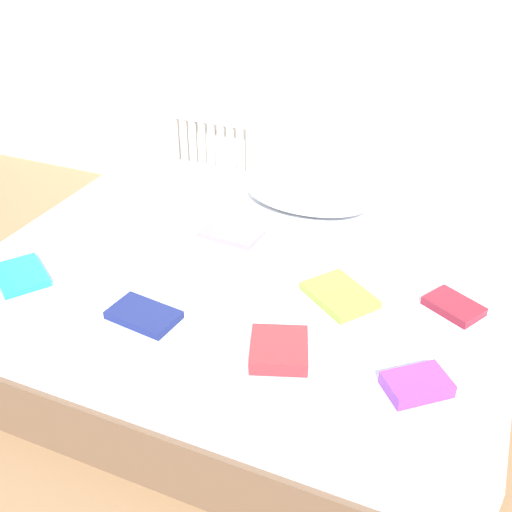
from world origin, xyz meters
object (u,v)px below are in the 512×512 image
(textbook_white, at_px, (143,255))
(textbook_navy, at_px, (144,315))
(textbook_purple, at_px, (417,385))
(pillow, at_px, (308,194))
(textbook_maroon, at_px, (454,306))
(textbook_pink, at_px, (232,234))
(textbook_lime, at_px, (340,295))
(textbook_teal, at_px, (21,275))
(radiator, at_px, (212,156))
(textbook_red, at_px, (279,350))
(bed, at_px, (251,310))

(textbook_white, xyz_separation_m, textbook_navy, (0.21, -0.32, 0.00))
(textbook_purple, bearing_deg, pillow, 84.75)
(textbook_purple, relative_size, textbook_maroon, 1.00)
(textbook_maroon, height_order, textbook_pink, textbook_maroon)
(textbook_navy, xyz_separation_m, textbook_pink, (0.04, 0.61, -0.00))
(textbook_purple, relative_size, textbook_lime, 0.75)
(pillow, distance_m, textbook_pink, 0.42)
(textbook_purple, distance_m, textbook_teal, 1.44)
(radiator, bearing_deg, textbook_red, -57.22)
(bed, bearing_deg, textbook_lime, -17.06)
(radiator, height_order, textbook_pink, radiator)
(textbook_lime, relative_size, textbook_white, 1.14)
(radiator, bearing_deg, textbook_teal, -88.13)
(textbook_maroon, xyz_separation_m, textbook_navy, (-0.95, -0.46, -0.00))
(bed, relative_size, textbook_white, 9.42)
(textbook_teal, xyz_separation_m, textbook_navy, (0.54, -0.03, 0.00))
(textbook_purple, relative_size, textbook_teal, 0.82)
(bed, height_order, radiator, radiator)
(textbook_teal, relative_size, textbook_navy, 0.96)
(bed, distance_m, textbook_white, 0.50)
(textbook_navy, bearing_deg, textbook_pink, 93.26)
(pillow, xyz_separation_m, textbook_pink, (-0.20, -0.36, -0.06))
(textbook_maroon, distance_m, textbook_navy, 1.05)
(textbook_red, bearing_deg, textbook_lime, 56.64)
(textbook_purple, height_order, textbook_navy, textbook_purple)
(textbook_purple, distance_m, textbook_pink, 1.04)
(textbook_maroon, bearing_deg, textbook_teal, -134.66)
(radiator, distance_m, textbook_teal, 1.67)
(pillow, distance_m, textbook_lime, 0.69)
(textbook_maroon, height_order, textbook_navy, textbook_maroon)
(textbook_lime, height_order, textbook_teal, textbook_lime)
(textbook_pink, bearing_deg, pillow, 64.38)
(textbook_white, height_order, textbook_pink, textbook_white)
(textbook_maroon, distance_m, textbook_pink, 0.92)
(radiator, xyz_separation_m, textbook_teal, (0.05, -1.66, 0.18))
(textbook_lime, bearing_deg, textbook_pink, -168.29)
(textbook_maroon, bearing_deg, bed, -152.89)
(textbook_teal, bearing_deg, radiator, 126.66)
(textbook_maroon, bearing_deg, textbook_pink, -160.35)
(textbook_teal, height_order, textbook_pink, textbook_teal)
(textbook_navy, relative_size, textbook_red, 1.23)
(textbook_pink, bearing_deg, textbook_teal, -131.32)
(radiator, distance_m, pillow, 1.13)
(textbook_maroon, bearing_deg, textbook_purple, -66.97)
(bed, distance_m, textbook_teal, 0.90)
(bed, xyz_separation_m, textbook_teal, (-0.72, -0.46, 0.27))
(pillow, relative_size, textbook_maroon, 3.11)
(textbook_white, bearing_deg, textbook_red, -75.40)
(pillow, height_order, textbook_pink, pillow)
(textbook_white, bearing_deg, textbook_lime, -47.56)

